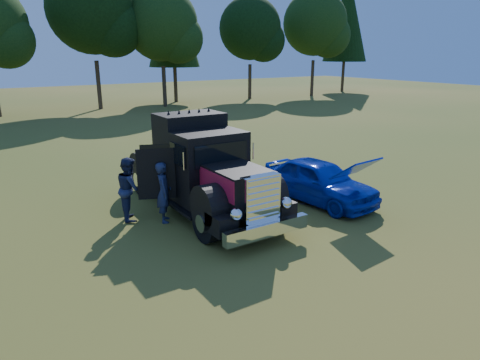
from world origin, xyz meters
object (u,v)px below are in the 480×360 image
object	(u,v)px
spectator_near	(164,192)
hotrod_coupe	(319,181)
diamond_t_truck	(203,172)
spectator_far	(130,189)

from	to	relation	value
spectator_near	hotrod_coupe	bearing A→B (deg)	-81.34
spectator_near	diamond_t_truck	bearing A→B (deg)	-63.27
hotrod_coupe	spectator_far	distance (m)	6.13
spectator_far	hotrod_coupe	bearing A→B (deg)	-94.19
hotrod_coupe	spectator_near	distance (m)	5.19
spectator_near	spectator_far	distance (m)	1.06
diamond_t_truck	spectator_near	distance (m)	1.45
diamond_t_truck	spectator_far	distance (m)	2.26
diamond_t_truck	spectator_far	world-z (taller)	diamond_t_truck
diamond_t_truck	hotrod_coupe	world-z (taller)	diamond_t_truck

